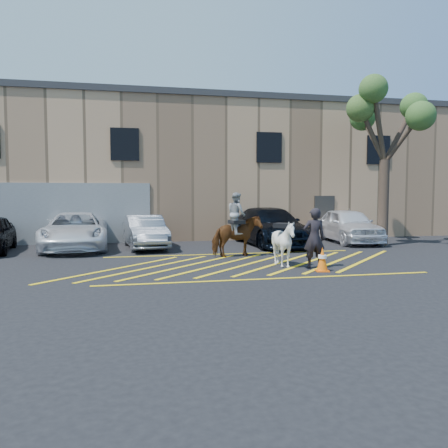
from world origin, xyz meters
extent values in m
plane|color=black|center=(0.00, 0.00, 0.00)|extent=(90.00, 90.00, 0.00)
imported|color=white|center=(-6.03, 4.91, 0.77)|extent=(2.85, 5.65, 1.53)
imported|color=gray|center=(-3.19, 4.72, 0.70)|extent=(1.97, 4.38, 1.40)
imported|color=black|center=(2.38, 4.76, 0.83)|extent=(2.69, 5.88, 1.67)
imported|color=white|center=(6.30, 4.97, 0.81)|extent=(2.24, 4.88, 1.62)
imported|color=black|center=(1.82, -1.40, 0.93)|extent=(0.72, 0.51, 1.87)
cube|color=tan|center=(0.00, 12.00, 3.50)|extent=(32.00, 10.00, 7.00)
cube|color=#2D2D30|center=(0.00, 12.00, 7.15)|extent=(32.20, 10.20, 0.30)
cube|color=black|center=(-4.00, 6.96, 4.60)|extent=(1.30, 0.08, 1.50)
cube|color=black|center=(3.00, 6.96, 4.60)|extent=(1.30, 0.08, 1.50)
cube|color=black|center=(9.00, 6.96, 4.60)|extent=(1.30, 0.08, 1.50)
cube|color=#38332D|center=(6.00, 6.96, 1.10)|extent=(1.10, 0.08, 2.20)
cube|color=yellow|center=(-4.20, -0.30, 0.01)|extent=(4.20, 4.20, 0.01)
cube|color=yellow|center=(-3.15, -0.30, 0.01)|extent=(4.20, 4.20, 0.01)
cube|color=yellow|center=(-2.10, -0.30, 0.01)|extent=(4.20, 4.20, 0.01)
cube|color=yellow|center=(-1.05, -0.30, 0.01)|extent=(4.20, 4.20, 0.01)
cube|color=yellow|center=(0.00, -0.30, 0.01)|extent=(4.20, 4.20, 0.01)
cube|color=yellow|center=(1.05, -0.30, 0.01)|extent=(4.20, 4.20, 0.01)
cube|color=yellow|center=(2.10, -0.30, 0.01)|extent=(4.20, 4.20, 0.01)
cube|color=yellow|center=(3.15, -0.30, 0.01)|extent=(4.20, 4.20, 0.01)
cube|color=yellow|center=(4.20, -0.30, 0.01)|extent=(4.20, 4.20, 0.01)
cube|color=yellow|center=(0.00, 2.20, 0.01)|extent=(9.50, 0.12, 0.01)
cube|color=yellow|center=(0.00, -2.80, 0.01)|extent=(9.50, 0.12, 0.01)
imported|color=#5E2F16|center=(0.03, 1.43, 0.75)|extent=(1.92, 1.18, 1.51)
imported|color=gray|center=(0.03, 1.43, 1.59)|extent=(0.73, 0.85, 1.54)
cube|color=black|center=(0.03, 1.43, 1.28)|extent=(0.57, 0.65, 0.14)
imported|color=silver|center=(0.98, -1.00, 0.74)|extent=(1.78, 1.79, 1.47)
cube|color=black|center=(0.98, -1.00, 1.31)|extent=(0.72, 0.72, 0.14)
cube|color=#FF5B0A|center=(1.84, -1.99, 0.01)|extent=(0.45, 0.45, 0.03)
cone|color=#FF680A|center=(1.84, -1.99, 0.38)|extent=(0.32, 0.32, 0.70)
cylinder|color=white|center=(1.84, -1.99, 0.44)|extent=(0.25, 0.25, 0.10)
cylinder|color=#453529|center=(7.23, 3.52, 1.90)|extent=(0.44, 0.44, 3.80)
cylinder|color=#443329|center=(8.01, 3.65, 4.97)|extent=(1.76, 0.51, 2.68)
cylinder|color=#4D392E|center=(7.16, 4.37, 4.80)|extent=(0.33, 1.88, 2.34)
cylinder|color=#483A2C|center=(6.62, 3.52, 4.85)|extent=(1.40, 0.20, 2.39)
cylinder|color=#4C392E|center=(7.57, 2.79, 4.59)|extent=(0.78, 1.62, 1.96)
cylinder|color=#4C3D2E|center=(6.76, 3.24, 5.20)|extent=(1.16, 0.77, 3.11)
sphere|color=#467030|center=(8.80, 3.79, 6.24)|extent=(1.20, 1.20, 1.20)
sphere|color=#407130|center=(7.08, 5.23, 5.91)|extent=(1.20, 1.20, 1.20)
sphere|color=#4B7030|center=(6.01, 3.52, 6.00)|extent=(1.20, 1.20, 1.20)
sphere|color=#3D662C|center=(7.91, 2.06, 5.48)|extent=(1.20, 1.20, 1.20)
sphere|color=#4A6C2E|center=(6.28, 2.97, 6.71)|extent=(1.20, 1.20, 1.20)
camera|label=1|loc=(-3.66, -14.00, 2.31)|focal=35.00mm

